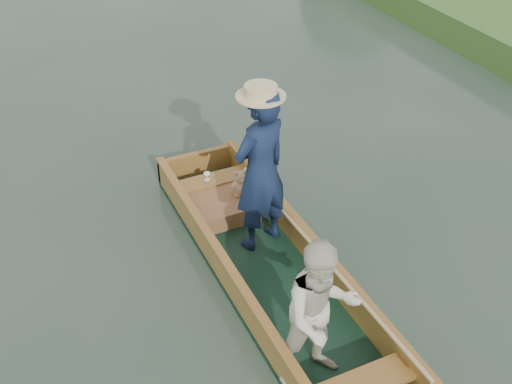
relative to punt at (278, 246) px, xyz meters
name	(u,v)px	position (x,y,z in m)	size (l,w,h in m)	color
ground	(279,292)	(0.02, -0.03, -0.63)	(120.00, 120.00, 0.00)	#283D30
punt	(278,246)	(0.00, 0.00, 0.00)	(1.16, 5.00, 2.07)	black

